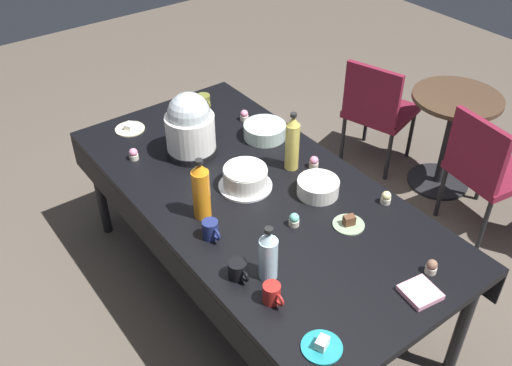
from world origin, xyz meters
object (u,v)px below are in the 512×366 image
dessert_plate_coral (200,120)px  soda_bottle_water (268,255)px  cupcake_berry (314,162)px  cupcake_cocoa (294,220)px  coffee_mug_olive (203,102)px  dessert_plate_teal (322,346)px  cupcake_lemon (134,154)px  maroon_chair_right (486,166)px  glass_salad_bowl (265,131)px  cupcake_mint (431,267)px  frosted_layer_cake (245,178)px  soda_bottle_ginger_ale (292,143)px  round_cafe_table (451,125)px  dessert_plate_cream (130,128)px  potluck_table (256,200)px  coffee_mug_black (238,270)px  dessert_plate_sage (349,223)px  maroon_chair_left (377,107)px  soda_bottle_orange_juice (201,190)px  coffee_mug_red (272,294)px  slow_cooker (190,126)px  coffee_mug_navy (211,230)px  cupcake_vanilla (244,115)px  ceramic_snack_bowl (318,187)px

dessert_plate_coral → soda_bottle_water: size_ratio=0.58×
cupcake_berry → cupcake_cocoa: same height
coffee_mug_olive → dessert_plate_teal: bearing=-19.1°
cupcake_lemon → maroon_chair_right: (1.02, 1.86, -0.29)m
glass_salad_bowl → cupcake_mint: 1.29m
frosted_layer_cake → dessert_plate_teal: frosted_layer_cake is taller
soda_bottle_ginger_ale → round_cafe_table: 1.49m
dessert_plate_coral → cupcake_cocoa: cupcake_cocoa is taller
dessert_plate_teal → maroon_chair_right: (-0.53, 1.86, -0.27)m
dessert_plate_cream → cupcake_berry: bearing=33.4°
potluck_table → coffee_mug_black: 0.61m
potluck_table → soda_bottle_ginger_ale: size_ratio=6.59×
dessert_plate_cream → dessert_plate_sage: 1.47m
cupcake_cocoa → maroon_chair_left: 1.75m
soda_bottle_orange_juice → coffee_mug_red: size_ratio=2.85×
soda_bottle_water → frosted_layer_cake: bearing=152.9°
slow_cooker → dessert_plate_cream: slow_cooker is taller
cupcake_berry → coffee_mug_navy: bearing=-79.5°
dessert_plate_cream → soda_bottle_orange_juice: size_ratio=0.54×
dessert_plate_teal → cupcake_cocoa: (-0.60, 0.36, 0.02)m
frosted_layer_cake → coffee_mug_navy: (0.22, -0.35, -0.01)m
dessert_plate_cream → soda_bottle_water: soda_bottle_water is taller
dessert_plate_cream → soda_bottle_water: size_ratio=0.65×
cupcake_berry → cupcake_cocoa: (0.30, -0.39, 0.00)m
dessert_plate_coral → cupcake_lemon: size_ratio=2.34×
maroon_chair_left → dessert_plate_cream: bearing=-102.8°
round_cafe_table → cupcake_vanilla: bearing=-112.4°
dessert_plate_teal → coffee_mug_olive: (-1.80, 0.62, 0.03)m
soda_bottle_water → soda_bottle_ginger_ale: 0.81m
ceramic_snack_bowl → cupcake_lemon: (-0.83, -0.61, -0.01)m
soda_bottle_orange_juice → round_cafe_table: (-0.05, 2.03, -0.40)m
cupcake_berry → dessert_plate_cream: bearing=-146.6°
glass_salad_bowl → dessert_plate_sage: glass_salad_bowl is taller
potluck_table → round_cafe_table: size_ratio=3.06×
cupcake_lemon → round_cafe_table: 2.18m
cupcake_lemon → coffee_mug_navy: coffee_mug_navy is taller
cupcake_vanilla → cupcake_lemon: same height
coffee_mug_red → maroon_chair_right: (-0.24, 1.87, -0.30)m
frosted_layer_cake → soda_bottle_ginger_ale: bearing=88.4°
glass_salad_bowl → cupcake_mint: glass_salad_bowl is taller
round_cafe_table → coffee_mug_olive: bearing=-119.6°
slow_cooker → dessert_plate_teal: (1.40, -0.29, -0.16)m
potluck_table → dessert_plate_coral: 0.76m
coffee_mug_red → coffee_mug_navy: 0.47m
coffee_mug_olive → round_cafe_table: (0.83, 1.47, -0.30)m
dessert_plate_coral → coffee_mug_red: 1.47m
soda_bottle_water → soda_bottle_ginger_ale: size_ratio=0.81×
coffee_mug_navy → glass_salad_bowl: bearing=126.7°
cupcake_lemon → coffee_mug_navy: size_ratio=0.58×
cupcake_lemon → coffee_mug_navy: (0.79, -0.01, 0.01)m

